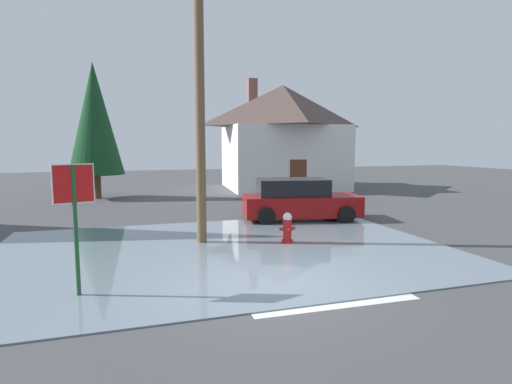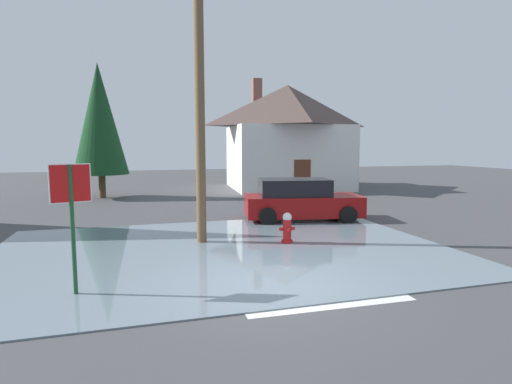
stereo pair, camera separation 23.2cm
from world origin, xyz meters
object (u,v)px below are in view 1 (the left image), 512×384
(fire_hydrant, at_px, (287,228))
(pine_tree_mid_left, at_px, (95,119))
(house, at_px, (283,135))
(stop_sign_near, at_px, (74,203))
(parked_car, at_px, (299,200))
(utility_pole, at_px, (199,84))

(fire_hydrant, xyz_separation_m, pine_tree_mid_left, (-5.95, 12.48, 3.77))
(house, bearing_deg, pine_tree_mid_left, -169.84)
(stop_sign_near, bearing_deg, pine_tree_mid_left, 92.34)
(stop_sign_near, height_order, parked_car, stop_sign_near)
(stop_sign_near, distance_m, parked_car, 9.50)
(parked_car, relative_size, pine_tree_mid_left, 0.64)
(fire_hydrant, xyz_separation_m, parked_car, (1.82, 3.43, 0.31))
(utility_pole, relative_size, house, 1.05)
(fire_hydrant, distance_m, utility_pole, 4.80)
(house, bearing_deg, stop_sign_near, -121.95)
(stop_sign_near, height_order, utility_pole, utility_pole)
(stop_sign_near, xyz_separation_m, house, (10.76, 17.25, 1.69))
(stop_sign_near, relative_size, fire_hydrant, 2.76)
(stop_sign_near, bearing_deg, house, 58.05)
(stop_sign_near, distance_m, utility_pole, 5.38)
(fire_hydrant, xyz_separation_m, house, (5.43, 14.52, 3.04))
(stop_sign_near, height_order, pine_tree_mid_left, pine_tree_mid_left)
(utility_pole, distance_m, house, 15.81)
(stop_sign_near, bearing_deg, fire_hydrant, 27.13)
(fire_hydrant, bearing_deg, stop_sign_near, -152.87)
(stop_sign_near, relative_size, utility_pole, 0.29)
(parked_car, bearing_deg, utility_pole, -147.96)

